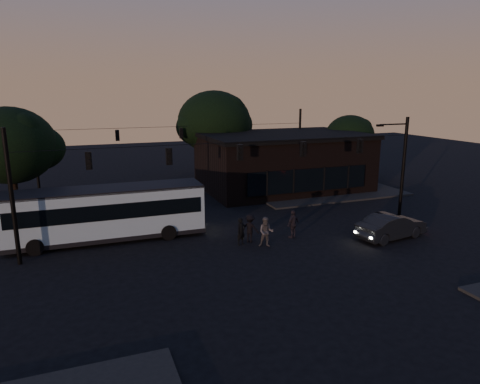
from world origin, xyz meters
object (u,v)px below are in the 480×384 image
object	(u,v)px
building	(283,161)
car	(392,226)
pedestrian_c	(293,224)
pedestrian_b	(266,232)
bus	(107,211)
pedestrian_a	(241,231)
pedestrian_d	(250,228)

from	to	relation	value
building	car	xyz separation A→B (m)	(0.02, -15.79, -1.89)
pedestrian_c	pedestrian_b	bearing A→B (deg)	-4.35
bus	car	world-z (taller)	bus
pedestrian_b	pedestrian_a	bearing A→B (deg)	173.47
pedestrian_a	pedestrian_b	distance (m)	1.56
pedestrian_a	pedestrian_c	world-z (taller)	pedestrian_c
bus	car	bearing A→B (deg)	-19.08
pedestrian_b	pedestrian_c	world-z (taller)	pedestrian_b
bus	pedestrian_b	size ratio (longest dim) A/B	6.48
bus	pedestrian_d	distance (m)	9.10
building	pedestrian_c	xyz separation A→B (m)	(-5.87, -13.42, -1.78)
bus	pedestrian_a	bearing A→B (deg)	-26.29
pedestrian_a	pedestrian_c	bearing A→B (deg)	-22.84
building	car	world-z (taller)	building
building	pedestrian_b	distance (m)	16.56
pedestrian_a	building	bearing A→B (deg)	31.18
car	pedestrian_b	distance (m)	8.34
pedestrian_d	car	bearing A→B (deg)	-155.58
building	pedestrian_a	size ratio (longest dim) A/B	8.86
pedestrian_b	pedestrian_c	size ratio (longest dim) A/B	1.01
pedestrian_a	bus	bearing A→B (deg)	129.21
bus	car	size ratio (longest dim) A/B	2.45
pedestrian_b	pedestrian_d	distance (m)	1.26
pedestrian_c	pedestrian_d	bearing A→B (deg)	-29.71
pedestrian_b	building	bearing A→B (deg)	85.68
building	pedestrian_a	bearing A→B (deg)	-125.20
car	building	bearing A→B (deg)	-8.94
bus	pedestrian_a	distance (m)	8.59
pedestrian_b	car	bearing A→B (deg)	15.13
car	pedestrian_a	size ratio (longest dim) A/B	2.85
bus	pedestrian_b	bearing A→B (deg)	-27.03
pedestrian_a	pedestrian_d	size ratio (longest dim) A/B	0.96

